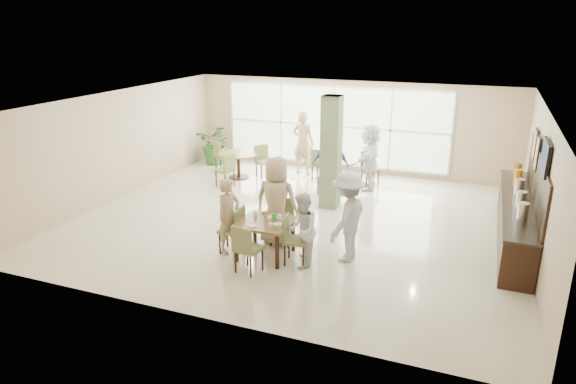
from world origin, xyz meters
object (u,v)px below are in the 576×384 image
(potted_plant, at_px, (216,144))
(teen_standing, at_px, (348,217))
(adult_standing, at_px, (303,143))
(buffet_counter, at_px, (517,217))
(main_table, at_px, (265,225))
(adult_a, at_px, (330,165))
(round_table_right, at_px, (339,166))
(teen_far, at_px, (277,201))
(teen_right, at_px, (302,230))
(adult_b, at_px, (370,157))
(teen_left, at_px, (229,216))
(round_table_left, at_px, (238,158))

(potted_plant, bearing_deg, teen_standing, -42.66)
(adult_standing, bearing_deg, buffet_counter, 159.11)
(main_table, distance_m, adult_a, 4.06)
(round_table_right, distance_m, teen_far, 4.33)
(teen_right, height_order, adult_b, adult_b)
(potted_plant, bearing_deg, teen_far, -50.27)
(main_table, bearing_deg, buffet_counter, 29.01)
(round_table_right, relative_size, teen_left, 0.70)
(teen_standing, xyz_separation_m, adult_a, (-1.44, 3.61, -0.04))
(adult_a, distance_m, adult_b, 1.31)
(teen_left, distance_m, adult_a, 4.20)
(potted_plant, bearing_deg, adult_b, -8.38)
(teen_right, bearing_deg, buffet_counter, 110.34)
(round_table_right, distance_m, buffet_counter, 5.18)
(adult_standing, bearing_deg, teen_far, 111.25)
(teen_left, xyz_separation_m, teen_standing, (2.31, 0.49, 0.13))
(round_table_right, distance_m, teen_standing, 4.81)
(teen_left, bearing_deg, buffet_counter, -43.76)
(round_table_left, relative_size, teen_standing, 0.67)
(round_table_left, xyz_separation_m, round_table_right, (3.01, 0.31, -0.03))
(round_table_left, relative_size, buffet_counter, 0.26)
(teen_far, relative_size, teen_standing, 1.05)
(potted_plant, relative_size, adult_b, 0.74)
(round_table_right, bearing_deg, round_table_left, -174.12)
(main_table, bearing_deg, teen_standing, 15.85)
(round_table_right, height_order, teen_far, teen_far)
(teen_standing, bearing_deg, adult_b, -162.50)
(buffet_counter, relative_size, adult_standing, 2.41)
(round_table_left, xyz_separation_m, teen_left, (2.17, -4.75, 0.17))
(teen_left, relative_size, adult_a, 0.89)
(round_table_left, xyz_separation_m, adult_b, (3.87, 0.37, 0.32))
(round_table_right, relative_size, buffet_counter, 0.23)
(main_table, bearing_deg, round_table_left, 122.07)
(round_table_right, distance_m, adult_standing, 1.62)
(round_table_left, distance_m, potted_plant, 1.80)
(round_table_right, relative_size, teen_standing, 0.59)
(buffet_counter, bearing_deg, adult_a, 161.97)
(round_table_left, bearing_deg, adult_standing, 33.27)
(teen_right, bearing_deg, round_table_left, -156.71)
(teen_left, bearing_deg, teen_far, -23.99)
(buffet_counter, height_order, adult_b, buffet_counter)
(buffet_counter, xyz_separation_m, teen_far, (-4.69, -1.88, 0.39))
(buffet_counter, xyz_separation_m, teen_right, (-3.83, -2.68, 0.17))
(adult_b, bearing_deg, teen_standing, -1.38)
(buffet_counter, relative_size, teen_standing, 2.61)
(round_table_left, distance_m, adult_b, 3.90)
(round_table_left, bearing_deg, teen_standing, -43.54)
(round_table_right, xyz_separation_m, teen_standing, (1.47, -4.57, 0.33))
(round_table_left, height_order, potted_plant, potted_plant)
(potted_plant, distance_m, teen_standing, 7.98)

